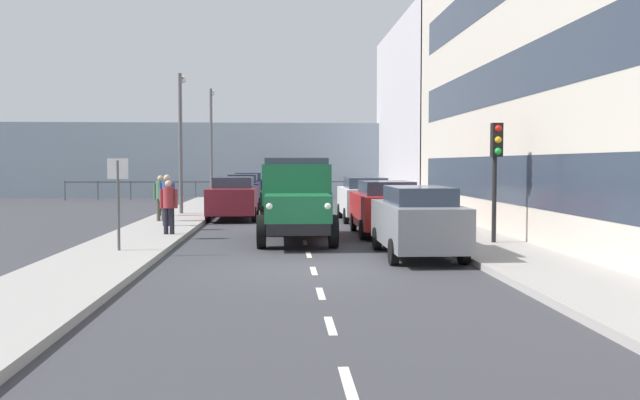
{
  "coord_description": "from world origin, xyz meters",
  "views": [
    {
      "loc": [
        0.69,
        14.61,
        2.28
      ],
      "look_at": [
        -0.53,
        -6.58,
        1.13
      ],
      "focal_mm": 38.19,
      "sensor_mm": 36.0,
      "label": 1
    }
  ],
  "objects_px": {
    "pedestrian_strolling": "(167,196)",
    "pedestrian_couple_a": "(161,192)",
    "lamp_post_far": "(211,134)",
    "car_red_kerbside_1": "(385,207)",
    "car_black_oppositeside_2": "(248,187)",
    "car_navy_oppositeside_1": "(243,191)",
    "truck_vintage_green": "(296,202)",
    "car_white_kerbside_2": "(364,198)",
    "car_maroon_oppositeside_0": "(234,197)",
    "pedestrian_in_dark_coat": "(161,194)",
    "street_sign": "(118,188)",
    "traffic_light_near": "(496,156)",
    "car_grey_kerbside_near": "(417,220)",
    "lamp_post_promenade": "(181,129)",
    "pedestrian_near_railing": "(169,203)"
  },
  "relations": [
    {
      "from": "car_white_kerbside_2",
      "to": "pedestrian_couple_a",
      "type": "height_order",
      "value": "pedestrian_couple_a"
    },
    {
      "from": "traffic_light_near",
      "to": "car_navy_oppositeside_1",
      "type": "bearing_deg",
      "value": -65.41
    },
    {
      "from": "truck_vintage_green",
      "to": "car_white_kerbside_2",
      "type": "bearing_deg",
      "value": -111.44
    },
    {
      "from": "pedestrian_strolling",
      "to": "traffic_light_near",
      "type": "bearing_deg",
      "value": 150.16
    },
    {
      "from": "traffic_light_near",
      "to": "lamp_post_promenade",
      "type": "xyz_separation_m",
      "value": [
        9.98,
        -11.5,
        1.25
      ]
    },
    {
      "from": "car_navy_oppositeside_1",
      "to": "traffic_light_near",
      "type": "height_order",
      "value": "traffic_light_near"
    },
    {
      "from": "pedestrian_near_railing",
      "to": "pedestrian_in_dark_coat",
      "type": "height_order",
      "value": "pedestrian_in_dark_coat"
    },
    {
      "from": "car_grey_kerbside_near",
      "to": "pedestrian_strolling",
      "type": "bearing_deg",
      "value": -44.64
    },
    {
      "from": "pedestrian_couple_a",
      "to": "lamp_post_promenade",
      "type": "relative_size",
      "value": 0.27
    },
    {
      "from": "car_white_kerbside_2",
      "to": "pedestrian_in_dark_coat",
      "type": "height_order",
      "value": "pedestrian_in_dark_coat"
    },
    {
      "from": "pedestrian_couple_a",
      "to": "lamp_post_promenade",
      "type": "xyz_separation_m",
      "value": [
        -0.63,
        -1.33,
        2.62
      ]
    },
    {
      "from": "pedestrian_strolling",
      "to": "car_grey_kerbside_near",
      "type": "bearing_deg",
      "value": 135.36
    },
    {
      "from": "car_red_kerbside_1",
      "to": "pedestrian_near_railing",
      "type": "distance_m",
      "value": 6.72
    },
    {
      "from": "pedestrian_couple_a",
      "to": "street_sign",
      "type": "xyz_separation_m",
      "value": [
        -0.91,
        11.2,
        0.58
      ]
    },
    {
      "from": "pedestrian_couple_a",
      "to": "traffic_light_near",
      "type": "height_order",
      "value": "traffic_light_near"
    },
    {
      "from": "truck_vintage_green",
      "to": "pedestrian_strolling",
      "type": "relative_size",
      "value": 3.23
    },
    {
      "from": "car_black_oppositeside_2",
      "to": "lamp_post_promenade",
      "type": "distance_m",
      "value": 11.77
    },
    {
      "from": "truck_vintage_green",
      "to": "pedestrian_couple_a",
      "type": "height_order",
      "value": "truck_vintage_green"
    },
    {
      "from": "pedestrian_in_dark_coat",
      "to": "lamp_post_far",
      "type": "relative_size",
      "value": 0.27
    },
    {
      "from": "lamp_post_far",
      "to": "street_sign",
      "type": "relative_size",
      "value": 2.8
    },
    {
      "from": "car_navy_oppositeside_1",
      "to": "lamp_post_far",
      "type": "xyz_separation_m",
      "value": [
        1.97,
        -4.09,
        3.02
      ]
    },
    {
      "from": "car_red_kerbside_1",
      "to": "car_white_kerbside_2",
      "type": "bearing_deg",
      "value": -90.0
    },
    {
      "from": "car_white_kerbside_2",
      "to": "pedestrian_in_dark_coat",
      "type": "xyz_separation_m",
      "value": [
        7.74,
        1.41,
        0.24
      ]
    },
    {
      "from": "car_black_oppositeside_2",
      "to": "lamp_post_far",
      "type": "xyz_separation_m",
      "value": [
        1.97,
        1.86,
        3.02
      ]
    },
    {
      "from": "car_grey_kerbside_near",
      "to": "street_sign",
      "type": "relative_size",
      "value": 1.91
    },
    {
      "from": "car_maroon_oppositeside_0",
      "to": "street_sign",
      "type": "bearing_deg",
      "value": 79.47
    },
    {
      "from": "car_maroon_oppositeside_0",
      "to": "car_grey_kerbside_near",
      "type": "bearing_deg",
      "value": 114.44
    },
    {
      "from": "car_maroon_oppositeside_0",
      "to": "street_sign",
      "type": "distance_m",
      "value": 11.19
    },
    {
      "from": "car_black_oppositeside_2",
      "to": "car_navy_oppositeside_1",
      "type": "bearing_deg",
      "value": 90.0
    },
    {
      "from": "truck_vintage_green",
      "to": "traffic_light_near",
      "type": "xyz_separation_m",
      "value": [
        -5.29,
        1.61,
        1.29
      ]
    },
    {
      "from": "car_red_kerbside_1",
      "to": "lamp_post_far",
      "type": "bearing_deg",
      "value": -67.4
    },
    {
      "from": "pedestrian_in_dark_coat",
      "to": "pedestrian_couple_a",
      "type": "relative_size",
      "value": 1.04
    },
    {
      "from": "car_maroon_oppositeside_0",
      "to": "pedestrian_near_railing",
      "type": "bearing_deg",
      "value": 78.75
    },
    {
      "from": "car_maroon_oppositeside_0",
      "to": "street_sign",
      "type": "relative_size",
      "value": 2.06
    },
    {
      "from": "street_sign",
      "to": "pedestrian_strolling",
      "type": "bearing_deg",
      "value": -90.88
    },
    {
      "from": "car_white_kerbside_2",
      "to": "pedestrian_strolling",
      "type": "xyz_separation_m",
      "value": [
        7.17,
        3.39,
        0.28
      ]
    },
    {
      "from": "car_grey_kerbside_near",
      "to": "pedestrian_strolling",
      "type": "relative_size",
      "value": 2.46
    },
    {
      "from": "pedestrian_near_railing",
      "to": "traffic_light_near",
      "type": "xyz_separation_m",
      "value": [
        -9.1,
        2.72,
        1.37
      ]
    },
    {
      "from": "car_white_kerbside_2",
      "to": "car_maroon_oppositeside_0",
      "type": "distance_m",
      "value": 5.34
    },
    {
      "from": "lamp_post_far",
      "to": "street_sign",
      "type": "distance_m",
      "value": 21.98
    },
    {
      "from": "pedestrian_near_railing",
      "to": "pedestrian_in_dark_coat",
      "type": "bearing_deg",
      "value": -77.37
    },
    {
      "from": "pedestrian_strolling",
      "to": "lamp_post_promenade",
      "type": "relative_size",
      "value": 0.29
    },
    {
      "from": "car_red_kerbside_1",
      "to": "car_maroon_oppositeside_0",
      "type": "relative_size",
      "value": 0.93
    },
    {
      "from": "pedestrian_strolling",
      "to": "traffic_light_near",
      "type": "distance_m",
      "value": 11.15
    },
    {
      "from": "car_grey_kerbside_near",
      "to": "car_navy_oppositeside_1",
      "type": "distance_m",
      "value": 19.05
    },
    {
      "from": "pedestrian_strolling",
      "to": "lamp_post_far",
      "type": "xyz_separation_m",
      "value": [
        0.03,
        -15.32,
        2.74
      ]
    },
    {
      "from": "car_maroon_oppositeside_0",
      "to": "pedestrian_near_railing",
      "type": "distance_m",
      "value": 7.36
    },
    {
      "from": "pedestrian_strolling",
      "to": "pedestrian_couple_a",
      "type": "height_order",
      "value": "pedestrian_strolling"
    },
    {
      "from": "car_white_kerbside_2",
      "to": "pedestrian_in_dark_coat",
      "type": "relative_size",
      "value": 2.54
    },
    {
      "from": "pedestrian_near_railing",
      "to": "street_sign",
      "type": "distance_m",
      "value": 3.85
    }
  ]
}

